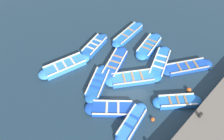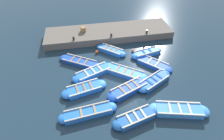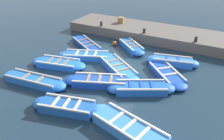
{
  "view_description": "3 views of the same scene",
  "coord_description": "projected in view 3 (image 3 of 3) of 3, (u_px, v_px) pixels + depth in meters",
  "views": [
    {
      "loc": [
        -6.16,
        7.95,
        12.02
      ],
      "look_at": [
        0.95,
        0.8,
        0.32
      ],
      "focal_mm": 35.0,
      "sensor_mm": 36.0,
      "label": 1
    },
    {
      "loc": [
        9.67,
        -2.7,
        9.77
      ],
      "look_at": [
        -0.94,
        -0.74,
        0.22
      ],
      "focal_mm": 28.0,
      "sensor_mm": 36.0,
      "label": 2
    },
    {
      "loc": [
        9.52,
        5.19,
        6.23
      ],
      "look_at": [
        0.0,
        0.14,
        0.24
      ],
      "focal_mm": 35.0,
      "sensor_mm": 36.0,
      "label": 3
    }
  ],
  "objects": [
    {
      "name": "ground_plane",
      "position": [
        110.0,
        73.0,
        12.5
      ],
      "size": [
        120.0,
        120.0,
        0.0
      ],
      "primitive_type": "plane",
      "color": "#1C303F"
    },
    {
      "name": "boat_outer_right",
      "position": [
        131.0,
        46.0,
        15.46
      ],
      "size": [
        2.67,
        2.91,
        0.43
      ],
      "color": "blue",
      "rests_on": "ground"
    },
    {
      "name": "boat_centre",
      "position": [
        58.0,
        64.0,
        13.13
      ],
      "size": [
        1.66,
        3.54,
        0.43
      ],
      "color": "blue",
      "rests_on": "ground"
    },
    {
      "name": "boat_bow_out",
      "position": [
        100.0,
        82.0,
        11.34
      ],
      "size": [
        2.2,
        3.73,
        0.44
      ],
      "color": "#1947B7",
      "rests_on": "ground"
    },
    {
      "name": "boat_inner_gap",
      "position": [
        118.0,
        68.0,
        12.71
      ],
      "size": [
        3.04,
        3.71,
        0.41
      ],
      "color": "blue",
      "rests_on": "ground"
    },
    {
      "name": "bollard_north",
      "position": [
        101.0,
        24.0,
        17.72
      ],
      "size": [
        0.2,
        0.2,
        0.35
      ],
      "primitive_type": "cylinder",
      "color": "black",
      "rests_on": "quay_wall"
    },
    {
      "name": "bollard_mid_north",
      "position": [
        144.0,
        31.0,
        16.21
      ],
      "size": [
        0.2,
        0.2,
        0.35
      ],
      "primitive_type": "cylinder",
      "color": "black",
      "rests_on": "quay_wall"
    },
    {
      "name": "buoy_orange_near",
      "position": [
        115.0,
        43.0,
        16.06
      ],
      "size": [
        0.31,
        0.31,
        0.31
      ],
      "primitive_type": "sphere",
      "color": "#E05119",
      "rests_on": "ground"
    },
    {
      "name": "boat_end_of_row",
      "position": [
        86.0,
        56.0,
        14.11
      ],
      "size": [
        2.23,
        3.79,
        0.41
      ],
      "color": "blue",
      "rests_on": "ground"
    },
    {
      "name": "boat_far_corner",
      "position": [
        172.0,
        62.0,
        13.33
      ],
      "size": [
        1.44,
        3.24,
        0.47
      ],
      "color": "blue",
      "rests_on": "ground"
    },
    {
      "name": "buoy_yellow_far",
      "position": [
        158.0,
        55.0,
        14.39
      ],
      "size": [
        0.24,
        0.24,
        0.24
      ],
      "primitive_type": "sphere",
      "color": "#E05119",
      "rests_on": "ground"
    },
    {
      "name": "bollard_mid_south",
      "position": [
        196.0,
        39.0,
        14.69
      ],
      "size": [
        0.2,
        0.2,
        0.35
      ],
      "primitive_type": "cylinder",
      "color": "black",
      "rests_on": "quay_wall"
    },
    {
      "name": "wooden_crate",
      "position": [
        121.0,
        20.0,
        18.49
      ],
      "size": [
        0.55,
        0.55,
        0.46
      ],
      "primitive_type": "cube",
      "rotation": [
        0.0,
        0.0,
        0.21
      ],
      "color": "olive",
      "rests_on": "quay_wall"
    },
    {
      "name": "boat_drifting",
      "position": [
        67.0,
        107.0,
        9.51
      ],
      "size": [
        1.59,
        3.34,
        0.46
      ],
      "color": "#1E59AD",
      "rests_on": "ground"
    },
    {
      "name": "boat_near_quay",
      "position": [
        34.0,
        80.0,
        11.44
      ],
      "size": [
        1.18,
        3.93,
        0.43
      ],
      "color": "blue",
      "rests_on": "ground"
    },
    {
      "name": "boat_broadside",
      "position": [
        86.0,
        45.0,
        15.82
      ],
      "size": [
        2.82,
        3.79,
        0.37
      ],
      "color": "#1947B7",
      "rests_on": "ground"
    },
    {
      "name": "boat_alongside",
      "position": [
        129.0,
        129.0,
        8.34
      ],
      "size": [
        1.87,
        4.07,
        0.46
      ],
      "color": "#3884E0",
      "rests_on": "ground"
    },
    {
      "name": "boat_mid_row",
      "position": [
        141.0,
        88.0,
        10.81
      ],
      "size": [
        2.35,
        3.38,
        0.44
      ],
      "color": "#1E59AD",
      "rests_on": "ground"
    },
    {
      "name": "quay_wall",
      "position": [
        150.0,
        32.0,
        17.52
      ],
      "size": [
        3.43,
        13.25,
        0.73
      ],
      "color": "#605951",
      "rests_on": "ground"
    },
    {
      "name": "boat_stern_in",
      "position": [
        166.0,
        74.0,
        12.16
      ],
      "size": [
        3.19,
        3.08,
        0.35
      ],
      "color": "#1947B7",
      "rests_on": "ground"
    }
  ]
}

